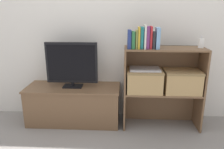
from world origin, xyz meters
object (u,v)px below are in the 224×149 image
(book_forest, at_px, (133,40))
(storage_basket_left, at_px, (144,80))
(tv, at_px, (72,64))
(book_plum, at_px, (148,38))
(book_teal, at_px, (142,38))
(baby_monitor, at_px, (201,43))
(book_charcoal, at_px, (153,40))
(tv_stand, at_px, (74,104))
(book_ivory, at_px, (145,37))
(book_crimson, at_px, (151,37))
(book_skyblue, at_px, (157,38))
(laptop, at_px, (145,69))
(book_olive, at_px, (136,39))
(book_mustard, at_px, (139,38))
(storage_basket_right, at_px, (182,80))
(book_navy, at_px, (129,39))

(book_forest, xyz_separation_m, storage_basket_left, (0.14, 0.04, -0.45))
(tv, bearing_deg, book_plum, -7.20)
(book_teal, height_order, baby_monitor, book_teal)
(book_plum, relative_size, book_charcoal, 1.31)
(tv_stand, distance_m, book_ivory, 1.16)
(book_crimson, bearing_deg, baby_monitor, 6.23)
(book_plum, xyz_separation_m, baby_monitor, (0.57, 0.06, -0.06))
(book_crimson, distance_m, book_skyblue, 0.07)
(tv, bearing_deg, book_charcoal, -6.71)
(book_forest, xyz_separation_m, book_charcoal, (0.21, 0.00, 0.00))
(tv_stand, height_order, book_teal, book_teal)
(book_plum, bearing_deg, book_skyblue, 0.00)
(book_forest, bearing_deg, tv_stand, 171.15)
(book_crimson, distance_m, laptop, 0.36)
(book_charcoal, bearing_deg, tv_stand, 173.19)
(book_olive, relative_size, baby_monitor, 1.47)
(book_ivory, relative_size, book_charcoal, 1.40)
(book_mustard, relative_size, book_charcoal, 1.28)
(book_ivory, relative_size, storage_basket_left, 0.62)
(baby_monitor, distance_m, storage_basket_left, 0.71)
(book_teal, relative_size, laptop, 0.67)
(book_plum, bearing_deg, book_forest, 180.00)
(book_crimson, relative_size, book_charcoal, 1.32)
(book_plum, height_order, book_crimson, book_crimson)
(laptop, bearing_deg, book_olive, -157.22)
(book_charcoal, relative_size, storage_basket_left, 0.44)
(book_charcoal, bearing_deg, book_ivory, 180.00)
(book_crimson, bearing_deg, book_charcoal, 0.00)
(book_forest, bearing_deg, storage_basket_left, 17.68)
(book_teal, relative_size, storage_basket_right, 0.56)
(book_mustard, bearing_deg, tv_stand, 171.83)
(tv_stand, height_order, laptop, laptop)
(book_navy, bearing_deg, book_skyblue, 0.00)
(tv, bearing_deg, book_forest, -8.72)
(baby_monitor, bearing_deg, book_ivory, -174.40)
(tv_stand, bearing_deg, laptop, -4.38)
(storage_basket_right, bearing_deg, storage_basket_left, 180.00)
(book_crimson, distance_m, book_charcoal, 0.04)
(tv_stand, xyz_separation_m, book_ivory, (0.81, -0.11, 0.83))
(tv_stand, height_order, storage_basket_left, storage_basket_left)
(tv, relative_size, book_crimson, 2.59)
(baby_monitor, bearing_deg, storage_basket_right, -174.87)
(tv, relative_size, baby_monitor, 4.60)
(book_mustard, xyz_separation_m, book_charcoal, (0.15, 0.00, -0.02))
(book_mustard, bearing_deg, book_teal, 0.00)
(book_charcoal, bearing_deg, baby_monitor, 6.58)
(book_mustard, height_order, laptop, book_mustard)
(tv, height_order, book_mustard, book_mustard)
(book_mustard, height_order, book_ivory, book_ivory)
(tv, height_order, laptop, tv)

